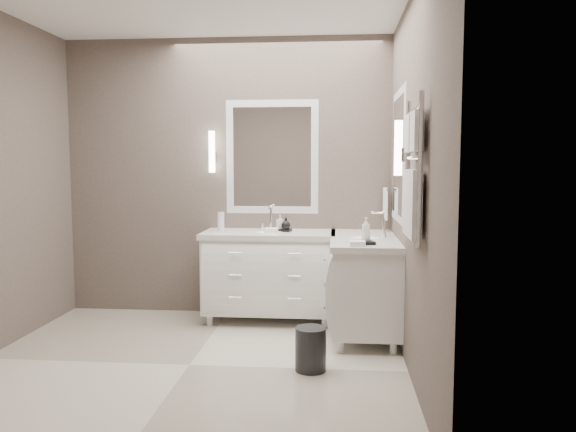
# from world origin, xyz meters

# --- Properties ---
(floor) EXTENTS (3.20, 3.00, 0.01)m
(floor) POSITION_xyz_m (0.00, 0.00, -0.01)
(floor) COLOR beige
(floor) RESTS_ON ground
(wall_back) EXTENTS (3.20, 0.01, 2.70)m
(wall_back) POSITION_xyz_m (0.00, 1.50, 1.35)
(wall_back) COLOR #534842
(wall_back) RESTS_ON floor
(wall_front) EXTENTS (3.20, 0.01, 2.70)m
(wall_front) POSITION_xyz_m (0.00, -1.50, 1.35)
(wall_front) COLOR #534842
(wall_front) RESTS_ON floor
(wall_right) EXTENTS (0.01, 3.00, 2.70)m
(wall_right) POSITION_xyz_m (1.60, 0.00, 1.35)
(wall_right) COLOR #534842
(wall_right) RESTS_ON floor
(vanity_back) EXTENTS (1.24, 0.59, 0.97)m
(vanity_back) POSITION_xyz_m (0.45, 1.23, 0.49)
(vanity_back) COLOR white
(vanity_back) RESTS_ON floor
(vanity_right) EXTENTS (0.59, 1.24, 0.97)m
(vanity_right) POSITION_xyz_m (1.33, 0.90, 0.49)
(vanity_right) COLOR white
(vanity_right) RESTS_ON floor
(mirror_back) EXTENTS (0.90, 0.02, 1.10)m
(mirror_back) POSITION_xyz_m (0.45, 1.49, 1.55)
(mirror_back) COLOR white
(mirror_back) RESTS_ON wall_back
(mirror_right) EXTENTS (0.02, 0.90, 1.10)m
(mirror_right) POSITION_xyz_m (1.59, 0.80, 1.55)
(mirror_right) COLOR white
(mirror_right) RESTS_ON wall_right
(sconce_back) EXTENTS (0.06, 0.06, 0.40)m
(sconce_back) POSITION_xyz_m (-0.13, 1.43, 1.59)
(sconce_back) COLOR white
(sconce_back) RESTS_ON wall_back
(sconce_right) EXTENTS (0.06, 0.06, 0.40)m
(sconce_right) POSITION_xyz_m (1.53, 0.22, 1.59)
(sconce_right) COLOR white
(sconce_right) RESTS_ON wall_right
(towel_bar_corner) EXTENTS (0.03, 0.22, 0.30)m
(towel_bar_corner) POSITION_xyz_m (1.54, 1.36, 1.12)
(towel_bar_corner) COLOR white
(towel_bar_corner) RESTS_ON wall_right
(towel_ladder) EXTENTS (0.06, 0.58, 0.90)m
(towel_ladder) POSITION_xyz_m (1.55, -0.40, 1.39)
(towel_ladder) COLOR white
(towel_ladder) RESTS_ON wall_right
(waste_bin) EXTENTS (0.29, 0.29, 0.31)m
(waste_bin) POSITION_xyz_m (0.90, -0.03, 0.16)
(waste_bin) COLOR black
(waste_bin) RESTS_ON floor
(amenity_tray_back) EXTENTS (0.17, 0.14, 0.02)m
(amenity_tray_back) POSITION_xyz_m (0.58, 1.27, 0.86)
(amenity_tray_back) COLOR black
(amenity_tray_back) RESTS_ON vanity_back
(amenity_tray_right) EXTENTS (0.15, 0.18, 0.02)m
(amenity_tray_right) POSITION_xyz_m (1.31, 0.50, 0.86)
(amenity_tray_right) COLOR black
(amenity_tray_right) RESTS_ON vanity_right
(water_bottle) EXTENTS (0.08, 0.08, 0.18)m
(water_bottle) POSITION_xyz_m (-0.01, 1.21, 0.94)
(water_bottle) COLOR silver
(water_bottle) RESTS_ON vanity_back
(soap_bottle_a) EXTENTS (0.08, 0.08, 0.13)m
(soap_bottle_a) POSITION_xyz_m (0.55, 1.29, 0.94)
(soap_bottle_a) COLOR white
(soap_bottle_a) RESTS_ON amenity_tray_back
(soap_bottle_b) EXTENTS (0.09, 0.09, 0.11)m
(soap_bottle_b) POSITION_xyz_m (0.61, 1.24, 0.93)
(soap_bottle_b) COLOR black
(soap_bottle_b) RESTS_ON amenity_tray_back
(soap_bottle_c) EXTENTS (0.09, 0.09, 0.19)m
(soap_bottle_c) POSITION_xyz_m (1.31, 0.50, 0.97)
(soap_bottle_c) COLOR white
(soap_bottle_c) RESTS_ON amenity_tray_right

